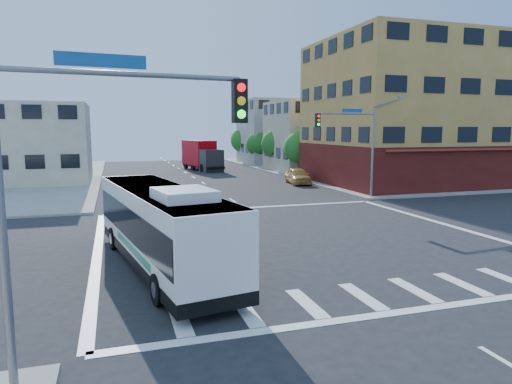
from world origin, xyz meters
name	(u,v)px	position (x,y,z in m)	size (l,w,h in m)	color
ground	(297,239)	(0.00, 0.00, 0.00)	(120.00, 120.00, 0.00)	black
sidewalk_ne	(428,166)	(35.00, 35.00, 0.07)	(50.00, 50.00, 0.15)	gray
corner_building_ne	(413,125)	(19.99, 18.48, 5.89)	(18.10, 15.44, 14.00)	gold
building_east_near	(318,136)	(16.98, 33.98, 4.51)	(12.06, 10.06, 9.00)	#BDB190
building_east_far	(281,132)	(16.98, 47.98, 5.01)	(12.06, 10.06, 10.00)	#A9A8A3
building_west	(25,144)	(-17.02, 29.98, 4.01)	(12.06, 10.06, 8.00)	beige
signal_mast_ne	(355,135)	(9.08, 10.62, 4.98)	(7.91, 1.13, 8.07)	slate
signal_mast_sw	(91,152)	(-9.08, -10.64, 4.98)	(7.91, 1.01, 8.07)	slate
street_tree_a	(300,146)	(11.90, 27.92, 3.59)	(3.60, 3.60, 5.53)	#3A2515
street_tree_b	(277,142)	(11.90, 35.92, 3.75)	(3.80, 3.80, 5.79)	#3A2515
street_tree_c	(258,143)	(11.90, 43.92, 3.46)	(3.40, 3.40, 5.29)	#3A2515
street_tree_d	(243,139)	(11.90, 51.92, 3.88)	(4.00, 4.00, 6.03)	#3A2515
transit_bus	(161,226)	(-6.97, -2.87, 1.71)	(4.51, 12.08, 3.50)	black
box_truck	(202,156)	(2.65, 39.68, 1.91)	(4.28, 9.10, 3.95)	#252429
parked_car	(298,176)	(8.96, 21.53, 0.80)	(1.90, 4.72, 1.61)	tan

